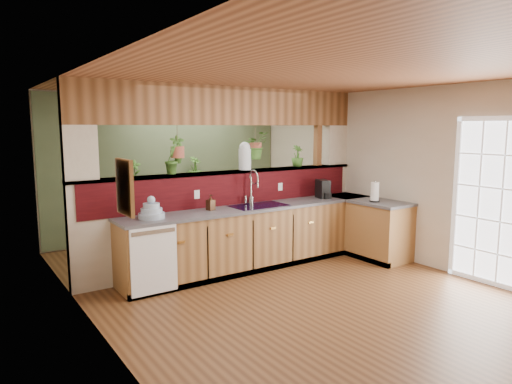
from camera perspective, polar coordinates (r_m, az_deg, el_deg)
ground at (r=5.91m, az=3.80°, el=-11.93°), size 4.60×7.00×0.01m
ceiling at (r=5.58m, az=4.05°, el=14.02°), size 4.60×7.00×0.01m
wall_back at (r=8.61m, az=-10.65°, el=3.16°), size 4.60×0.02×2.60m
wall_left at (r=4.56m, az=-19.43°, el=-1.47°), size 0.02×7.00×2.60m
wall_right at (r=7.24m, az=18.39°, el=1.97°), size 0.02×7.00×2.60m
pass_through_partition at (r=6.73m, az=-3.00°, el=1.00°), size 4.60×0.21×2.60m
pass_through_ledge at (r=6.70m, az=-3.24°, el=2.50°), size 4.60×0.21×0.04m
header_beam at (r=6.67m, az=-3.31°, el=10.69°), size 4.60×0.15×0.55m
sage_backwall at (r=8.59m, az=-10.60°, el=3.15°), size 4.55×0.02×2.55m
countertop at (r=6.93m, az=4.86°, el=-5.04°), size 4.14×1.52×0.90m
dishwasher at (r=5.61m, az=-12.62°, el=-8.30°), size 0.58×0.03×0.82m
navy_sink at (r=6.60m, az=0.35°, el=-2.39°), size 0.82×0.50×0.18m
french_door at (r=6.55m, az=27.18°, el=-1.34°), size 0.06×1.02×2.16m
framed_print at (r=3.78m, az=-16.05°, el=0.59°), size 0.04×0.35×0.45m
faucet at (r=6.66m, az=-0.44°, el=0.80°), size 0.23×0.22×0.51m
dish_stack at (r=5.79m, az=-12.93°, el=-2.39°), size 0.32×0.32×0.28m
soap_dispenser at (r=6.24m, az=-5.70°, el=-1.30°), size 0.12×0.12×0.21m
coffee_maker at (r=7.34m, az=8.40°, el=0.28°), size 0.16×0.26×0.29m
paper_towel at (r=7.13m, az=14.63°, el=-0.04°), size 0.15×0.15×0.32m
glass_jar at (r=6.81m, az=-1.41°, el=4.54°), size 0.19×0.19×0.42m
ledge_plant_left at (r=6.26m, az=-10.34°, el=4.04°), size 0.27×0.24×0.40m
ledge_plant_right at (r=7.41m, az=5.20°, el=4.52°), size 0.22×0.22×0.35m
hanging_plant_a at (r=6.28m, az=-9.81°, el=6.39°), size 0.23×0.18×0.50m
hanging_plant_b at (r=6.90m, az=-0.10°, el=7.31°), size 0.41×0.37×0.53m
shelving_console at (r=8.44m, az=-10.61°, el=-2.42°), size 1.67×1.08×1.09m
shelf_plant_a at (r=8.10m, az=-14.93°, el=2.41°), size 0.25×0.20×0.42m
shelf_plant_b at (r=8.55m, az=-7.64°, el=2.95°), size 0.32×0.32×0.44m
floor_plant at (r=8.13m, az=2.49°, el=-3.40°), size 0.85×0.78×0.80m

